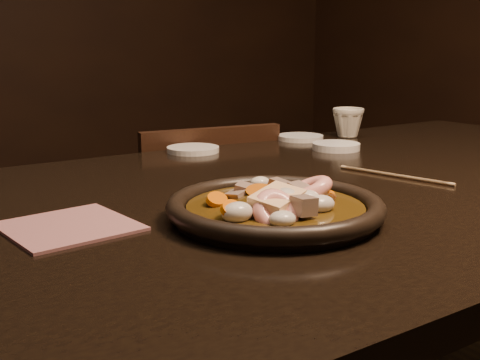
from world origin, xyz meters
TOP-DOWN VIEW (x-y plane):
  - table at (0.00, 0.00)m, footprint 1.60×0.90m
  - chair at (-0.02, 0.56)m, footprint 0.42×0.42m
  - plate at (-0.28, -0.13)m, footprint 0.30×0.30m
  - stirfry at (-0.29, -0.14)m, footprint 0.21×0.18m
  - soy_dish at (0.17, 0.24)m, footprint 0.11×0.11m
  - saucer_left at (-0.12, 0.39)m, footprint 0.12×0.12m
  - saucer_right at (0.19, 0.39)m, footprint 0.11×0.11m
  - tea_cup at (0.32, 0.36)m, footprint 0.09×0.09m
  - chopsticks at (0.06, -0.04)m, footprint 0.06×0.22m
  - napkin at (-0.53, -0.01)m, footprint 0.17×0.17m

SIDE VIEW (x-z plane):
  - chair at x=-0.02m, z-range 0.04..0.82m
  - table at x=0.00m, z-range 0.30..1.05m
  - napkin at x=-0.53m, z-range 0.75..0.75m
  - chopsticks at x=0.06m, z-range 0.75..0.76m
  - saucer_right at x=0.19m, z-range 0.75..0.76m
  - saucer_left at x=-0.12m, z-range 0.75..0.76m
  - soy_dish at x=0.17m, z-range 0.75..0.77m
  - plate at x=-0.28m, z-range 0.75..0.78m
  - stirfry at x=-0.29m, z-range 0.74..0.80m
  - tea_cup at x=0.32m, z-range 0.75..0.83m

